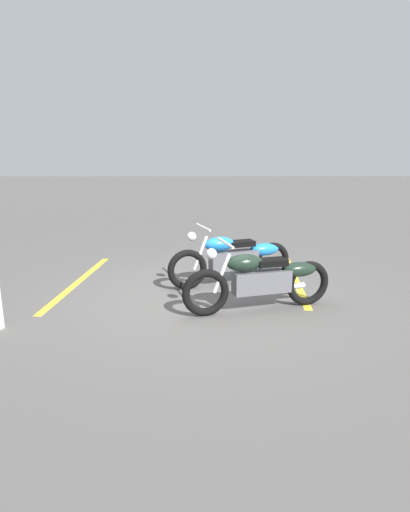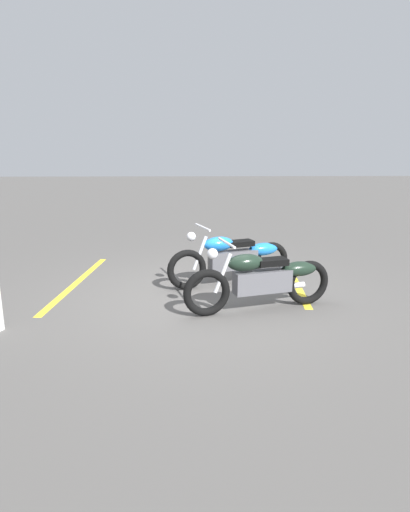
# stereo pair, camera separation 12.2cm
# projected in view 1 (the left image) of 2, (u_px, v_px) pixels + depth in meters

# --- Properties ---
(ground_plane) EXTENTS (60.00, 60.00, 0.00)m
(ground_plane) POSITION_uv_depth(u_px,v_px,m) (206.00, 296.00, 6.78)
(ground_plane) COLOR #514F4C
(motorcycle_bright_foreground) EXTENTS (2.14, 0.91, 1.04)m
(motorcycle_bright_foreground) POSITION_uv_depth(u_px,v_px,m) (234.00, 258.00, 7.28)
(motorcycle_bright_foreground) COLOR black
(motorcycle_bright_foreground) RESTS_ON ground
(motorcycle_dark_foreground) EXTENTS (2.18, 0.83, 1.04)m
(motorcycle_dark_foreground) POSITION_uv_depth(u_px,v_px,m) (262.00, 279.00, 6.10)
(motorcycle_dark_foreground) COLOR black
(motorcycle_dark_foreground) RESTS_ON ground
(parking_stripe_near) EXTENTS (0.38, 3.20, 0.01)m
(parking_stripe_near) POSITION_uv_depth(u_px,v_px,m) (295.00, 278.00, 7.71)
(parking_stripe_near) COLOR yellow
(parking_stripe_near) RESTS_ON ground
(parking_stripe_mid) EXTENTS (0.38, 3.20, 0.01)m
(parking_stripe_mid) POSITION_uv_depth(u_px,v_px,m) (78.00, 282.00, 7.50)
(parking_stripe_mid) COLOR yellow
(parking_stripe_mid) RESTS_ON ground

